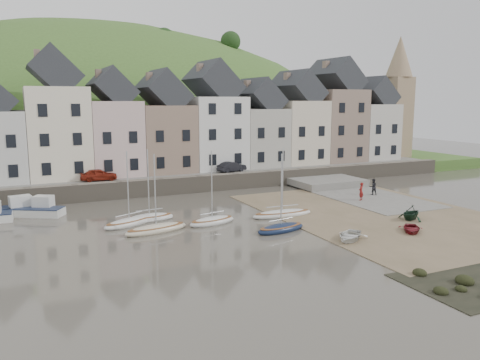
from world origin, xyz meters
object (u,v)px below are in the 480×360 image
person_red (361,191)px  rowboat_green (411,213)px  car_left (99,175)px  sailboat_0 (129,222)px  rowboat_red (411,229)px  rowboat_white (350,236)px  person_dark (373,187)px  car_right (232,167)px

person_red → rowboat_green: bearing=49.9°
rowboat_green → car_left: (-22.32, 22.32, 1.55)m
sailboat_0 → person_red: (23.26, -0.40, 0.77)m
sailboat_0 → car_left: sailboat_0 is taller
rowboat_red → person_red: size_ratio=1.44×
rowboat_white → rowboat_green: rowboat_green is taller
rowboat_white → rowboat_red: rowboat_white is taller
person_dark → car_right: 16.67m
person_red → car_left: size_ratio=0.47×
rowboat_red → car_left: car_left is taller
rowboat_red → car_right: 25.63m
sailboat_0 → rowboat_red: (19.32, -11.40, 0.07)m
sailboat_0 → person_dark: bearing=2.9°
rowboat_red → car_left: (-19.56, 25.24, 1.92)m
rowboat_green → car_right: (-6.78, 22.32, 1.51)m
car_right → person_dark: bearing=-154.5°
person_red → car_right: bearing=-92.6°
person_dark → car_left: size_ratio=0.45×
sailboat_0 → person_red: bearing=-1.0°
rowboat_green → person_red: bearing=155.2°
car_left → car_right: car_left is taller
rowboat_red → sailboat_0: bearing=-170.4°
rowboat_green → person_dark: 10.64m
person_dark → car_left: 29.32m
person_red → car_left: car_left is taller
car_right → rowboat_white: bearing=160.6°
person_dark → car_right: bearing=-33.9°
person_dark → car_left: car_left is taller
sailboat_0 → rowboat_green: (22.08, -8.48, 0.44)m
sailboat_0 → rowboat_red: 22.43m
sailboat_0 → rowboat_red: sailboat_0 is taller
rowboat_green → car_left: bearing=-151.4°
person_red → car_left: (-23.50, 14.24, 1.22)m
rowboat_red → person_dark: person_dark is taller
sailboat_0 → rowboat_red: size_ratio=2.42×
rowboat_white → car_left: 28.64m
person_dark → rowboat_red: bearing=76.4°
rowboat_red → car_left: bearing=167.9°
car_left → sailboat_0: bearing=-175.5°
rowboat_green → rowboat_red: (-2.76, -2.92, -0.37)m
person_red → person_dark: size_ratio=1.05×
rowboat_red → car_left: size_ratio=0.68×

